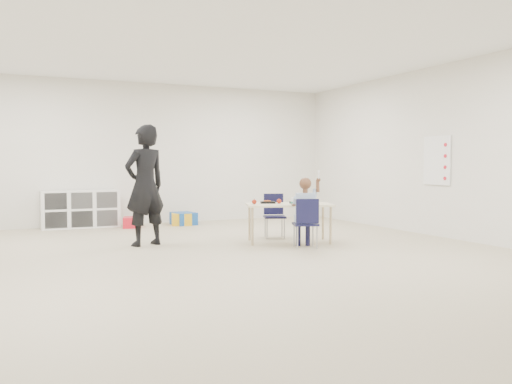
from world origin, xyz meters
name	(u,v)px	position (x,y,z in m)	size (l,w,h in m)	color
room	(223,147)	(0.00, 0.00, 1.40)	(9.00, 9.02, 2.80)	#BBAB90
table	(289,223)	(1.45, 1.00, 0.30)	(1.43, 1.03, 0.59)	beige
chair_near	(305,223)	(1.42, 0.44, 0.35)	(0.34, 0.32, 0.71)	black
chair_far	(275,216)	(1.49, 1.56, 0.35)	(0.34, 0.32, 0.71)	black
child	(305,209)	(1.42, 0.44, 0.56)	(0.47, 0.47, 1.11)	#A2B7DC
lunch_tray_near	(297,203)	(1.59, 0.99, 0.60)	(0.22, 0.16, 0.03)	black
lunch_tray_far	(268,202)	(1.19, 1.21, 0.60)	(0.22, 0.16, 0.03)	black
milk_carton	(294,201)	(1.45, 0.85, 0.64)	(0.07, 0.07, 0.10)	white
bread_roll	(308,202)	(1.68, 0.83, 0.62)	(0.09, 0.09, 0.07)	#B6864A
apple_near	(279,201)	(1.33, 1.09, 0.63)	(0.07, 0.07, 0.07)	#9B200E
apple_far	(254,202)	(0.94, 1.14, 0.63)	(0.07, 0.07, 0.07)	#9B200E
cubby_shelf	(81,209)	(-1.20, 4.28, 0.35)	(1.40, 0.40, 0.70)	white
rules_poster	(437,160)	(3.98, 0.60, 1.25)	(0.02, 0.60, 0.80)	white
adult	(145,185)	(-0.61, 1.59, 0.88)	(0.64, 0.42, 1.76)	black
bin_red	(132,222)	(-0.33, 3.91, 0.10)	(0.31, 0.40, 0.20)	red
bin_yellow	(181,219)	(0.65, 3.96, 0.12)	(0.37, 0.48, 0.24)	gold
bin_blue	(184,218)	(0.70, 3.98, 0.12)	(0.38, 0.49, 0.24)	#154CA2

